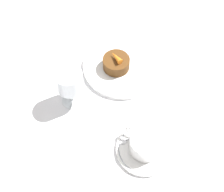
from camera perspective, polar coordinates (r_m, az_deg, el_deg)
ground_plane at (r=0.93m, az=-0.57°, el=3.72°), size 3.00×3.00×0.00m
dinner_plate at (r=0.94m, az=1.81°, el=5.50°), size 0.23×0.23×0.01m
saucer at (r=0.81m, az=5.81°, el=-9.73°), size 0.14×0.14×0.01m
coffee_cup at (r=0.78m, az=6.10°, el=-8.67°), size 0.11×0.08×0.05m
spoon at (r=0.82m, az=3.72°, el=-7.51°), size 0.04×0.10×0.00m
wine_glass at (r=0.82m, az=-7.75°, el=2.46°), size 0.07×0.07×0.12m
fork at (r=0.87m, az=8.10°, el=-2.80°), size 0.02×0.18×0.01m
dessert_cake at (r=0.92m, az=0.82°, el=5.98°), size 0.08×0.08×0.04m
carrot_garnish at (r=0.90m, az=0.84°, el=7.04°), size 0.04×0.03×0.02m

